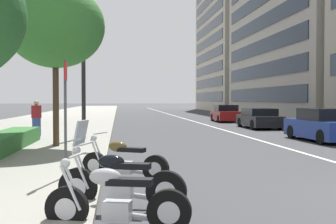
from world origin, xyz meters
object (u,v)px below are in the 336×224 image
object	(u,v)px
motorcycle_second_in_row	(116,203)
pedestrian_on_plaza	(36,118)
motorcycle_by_sign_pole	(123,162)
parking_sign_by_curb	(65,107)
motorcycle_far_end_row	(119,183)
street_tree_far_plaza	(55,26)
car_far_down_avenue	(225,114)
car_approaching_light	(324,126)
car_lead_in_lane	(259,119)
street_lamp_with_banners	(90,21)

from	to	relation	value
motorcycle_second_in_row	pedestrian_on_plaza	world-z (taller)	pedestrian_on_plaza
motorcycle_by_sign_pole	parking_sign_by_curb	bearing A→B (deg)	38.10
motorcycle_far_end_row	street_tree_far_plaza	xyz separation A→B (m)	(8.74, 2.27, 4.06)
car_far_down_avenue	parking_sign_by_curb	distance (m)	27.17
motorcycle_by_sign_pole	street_tree_far_plaza	size ratio (longest dim) A/B	0.34
motorcycle_far_end_row	motorcycle_by_sign_pole	xyz separation A→B (m)	(2.63, -0.11, -0.04)
car_approaching_light	car_lead_in_lane	world-z (taller)	car_approaching_light
car_lead_in_lane	parking_sign_by_curb	bearing A→B (deg)	149.92
motorcycle_second_in_row	pedestrian_on_plaza	xyz separation A→B (m)	(14.27, 3.72, 0.58)
parking_sign_by_curb	street_lamp_with_banners	distance (m)	10.43
motorcycle_second_in_row	motorcycle_far_end_row	bearing A→B (deg)	-77.83
car_lead_in_lane	car_far_down_avenue	world-z (taller)	car_far_down_avenue
motorcycle_second_in_row	car_approaching_light	distance (m)	15.11
motorcycle_far_end_row	car_far_down_avenue	world-z (taller)	motorcycle_far_end_row
street_tree_far_plaza	parking_sign_by_curb	bearing A→B (deg)	-170.09
street_lamp_with_banners	pedestrian_on_plaza	bearing A→B (deg)	70.61
motorcycle_by_sign_pole	street_lamp_with_banners	size ratio (longest dim) A/B	0.23
car_lead_in_lane	pedestrian_on_plaza	size ratio (longest dim) A/B	2.70
motorcycle_second_in_row	motorcycle_by_sign_pole	xyz separation A→B (m)	(3.86, -0.15, -0.00)
car_approaching_light	car_lead_in_lane	xyz separation A→B (m)	(8.66, 0.04, -0.06)
street_tree_far_plaza	motorcycle_far_end_row	bearing A→B (deg)	-165.43
car_approaching_light	street_lamp_with_banners	xyz separation A→B (m)	(1.32, 10.30, 4.67)
car_far_down_avenue	parking_sign_by_curb	bearing A→B (deg)	160.69
motorcycle_second_in_row	car_approaching_light	world-z (taller)	car_approaching_light
motorcycle_by_sign_pole	parking_sign_by_curb	world-z (taller)	parking_sign_by_curb
motorcycle_by_sign_pole	car_far_down_avenue	distance (m)	26.46
car_approaching_light	motorcycle_by_sign_pole	bearing A→B (deg)	130.77
parking_sign_by_curb	car_approaching_light	bearing A→B (deg)	-50.44
motorcycle_far_end_row	parking_sign_by_curb	xyz separation A→B (m)	(2.37, 1.16, 1.24)
car_lead_in_lane	car_far_down_avenue	xyz separation A→B (m)	(8.12, 0.15, 0.04)
motorcycle_second_in_row	car_far_down_avenue	size ratio (longest dim) A/B	0.46
street_lamp_with_banners	pedestrian_on_plaza	world-z (taller)	street_lamp_with_banners
motorcycle_by_sign_pole	car_approaching_light	bearing A→B (deg)	-110.98
motorcycle_far_end_row	car_approaching_light	bearing A→B (deg)	-111.71
car_approaching_light	car_far_down_avenue	world-z (taller)	car_approaching_light
car_approaching_light	street_lamp_with_banners	world-z (taller)	street_lamp_with_banners
pedestrian_on_plaza	motorcycle_second_in_row	bearing A→B (deg)	132.77
motorcycle_far_end_row	motorcycle_by_sign_pole	size ratio (longest dim) A/B	1.09
car_approaching_light	car_far_down_avenue	size ratio (longest dim) A/B	0.99
car_approaching_light	parking_sign_by_curb	bearing A→B (deg)	127.90
car_far_down_avenue	pedestrian_on_plaza	bearing A→B (deg)	141.43
car_far_down_avenue	street_tree_far_plaza	xyz separation A→B (m)	(-18.85, 11.15, 3.85)
motorcycle_by_sign_pole	street_lamp_with_banners	world-z (taller)	street_lamp_with_banners
motorcycle_by_sign_pole	car_lead_in_lane	size ratio (longest dim) A/B	0.44
motorcycle_far_end_row	street_tree_far_plaza	size ratio (longest dim) A/B	0.37
street_tree_far_plaza	pedestrian_on_plaza	xyz separation A→B (m)	(4.29, 1.49, -3.53)
parking_sign_by_curb	motorcycle_second_in_row	bearing A→B (deg)	-162.84
motorcycle_by_sign_pole	car_approaching_light	distance (m)	12.14
motorcycle_second_in_row	car_approaching_light	size ratio (longest dim) A/B	0.47
street_tree_far_plaza	street_lamp_with_banners	bearing A→B (deg)	-17.00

